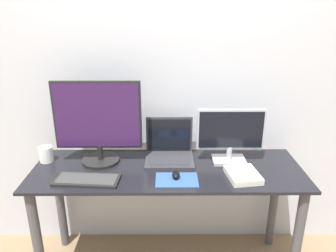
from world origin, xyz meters
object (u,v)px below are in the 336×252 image
object	(u,v)px
laptop	(169,149)
monitor_right	(230,135)
monitor_left	(98,122)
book	(243,175)
mouse	(176,175)
mug	(46,154)
keyboard	(87,180)

from	to	relation	value
laptop	monitor_right	bearing A→B (deg)	-7.33
monitor_left	laptop	size ratio (longest dim) A/B	1.75
book	mouse	bearing A→B (deg)	-178.74
monitor_left	book	world-z (taller)	monitor_left
laptop	mug	bearing A→B (deg)	-176.92
monitor_right	laptop	world-z (taller)	monitor_right
keyboard	mouse	world-z (taller)	mouse
monitor_right	keyboard	world-z (taller)	monitor_right
laptop	mouse	xyz separation A→B (m)	(0.04, -0.28, -0.04)
book	mug	xyz separation A→B (m)	(-1.26, 0.23, 0.03)
mug	monitor_right	bearing A→B (deg)	-0.33
monitor_left	keyboard	bearing A→B (deg)	-97.75
book	monitor_left	bearing A→B (deg)	166.19
mouse	book	distance (m)	0.40
monitor_left	monitor_right	xyz separation A→B (m)	(0.85, 0.00, -0.09)
mouse	laptop	bearing A→B (deg)	97.40
mouse	book	bearing A→B (deg)	1.26
mouse	keyboard	bearing A→B (deg)	-177.02
mouse	mug	distance (m)	0.88
monitor_left	monitor_right	world-z (taller)	monitor_left
monitor_left	monitor_right	size ratio (longest dim) A/B	1.28
laptop	keyboard	distance (m)	0.58
keyboard	book	size ratio (longest dim) A/B	1.64
mouse	monitor_right	bearing A→B (deg)	32.58
keyboard	mug	distance (m)	0.42
monitor_right	mouse	distance (m)	0.46
keyboard	book	distance (m)	0.93
laptop	mug	distance (m)	0.82
laptop	book	world-z (taller)	laptop
monitor_left	book	xyz separation A→B (m)	(0.89, -0.22, -0.26)
monitor_left	mouse	xyz separation A→B (m)	(0.49, -0.23, -0.25)
monitor_right	mouse	world-z (taller)	monitor_right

